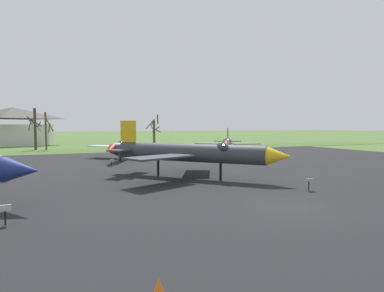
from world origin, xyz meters
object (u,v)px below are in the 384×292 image
object	(u,v)px
jet_fighter_rear_left	(227,143)
traffic_cone	(159,291)
info_placard_front_right	(309,183)
info_placard_rear_center	(5,212)
info_placard_rear_left	(229,156)
info_placard_front_left	(111,162)
jet_fighter_front_left	(124,146)
jet_fighter_front_right	(192,152)
visitor_building	(13,127)

from	to	relation	value
jet_fighter_rear_left	traffic_cone	xyz separation A→B (m)	(-23.92, -38.43, -1.74)
info_placard_front_right	traffic_cone	world-z (taller)	info_placard_front_right
info_placard_rear_center	info_placard_rear_left	world-z (taller)	info_placard_rear_center
info_placard_front_left	info_placard_rear_center	distance (m)	23.29
info_placard_front_right	jet_fighter_rear_left	world-z (taller)	jet_fighter_rear_left
info_placard_front_left	info_placard_front_right	bearing A→B (deg)	-61.31
jet_fighter_rear_left	info_placard_rear_left	xyz separation A→B (m)	(-3.72, -7.22, -1.40)
jet_fighter_rear_left	info_placard_rear_center	bearing A→B (deg)	-135.13
jet_fighter_front_left	traffic_cone	bearing A→B (deg)	-99.68
jet_fighter_rear_left	traffic_cone	size ratio (longest dim) A/B	18.93
jet_fighter_front_right	info_placard_rear_left	xyz separation A→B (m)	(11.03, 12.07, -1.79)
info_placard_front_left	traffic_cone	bearing A→B (deg)	-96.58
jet_fighter_front_left	jet_fighter_rear_left	bearing A→B (deg)	-1.46
jet_fighter_front_right	jet_fighter_front_left	bearing A→B (deg)	97.35
jet_fighter_front_right	jet_fighter_rear_left	distance (m)	24.27
jet_fighter_front_left	jet_fighter_front_right	distance (m)	19.89
traffic_cone	info_placard_rear_left	bearing A→B (deg)	57.08
traffic_cone	visitor_building	bearing A→B (deg)	98.49
traffic_cone	jet_fighter_rear_left	bearing A→B (deg)	58.10
jet_fighter_front_left	info_placard_front_right	bearing A→B (deg)	-73.46
info_placard_front_left	info_placard_rear_center	xyz separation A→B (m)	(-8.59, -21.65, 0.11)
info_placard_rear_center	traffic_cone	xyz separation A→B (m)	(4.98, -9.66, -0.32)
info_placard_front_right	info_placard_rear_center	size ratio (longest dim) A/B	0.91
info_placard_front_left	info_placard_rear_left	size ratio (longest dim) A/B	0.84
jet_fighter_front_left	info_placard_rear_center	size ratio (longest dim) A/B	12.64
jet_fighter_front_right	info_placard_front_right	bearing A→B (deg)	-56.20
info_placard_front_left	jet_fighter_rear_left	distance (m)	21.58
info_placard_front_left	jet_fighter_rear_left	bearing A→B (deg)	19.32
jet_fighter_front_right	info_placard_rear_center	bearing A→B (deg)	-146.18
jet_fighter_front_left	visitor_building	xyz separation A→B (m)	(-19.49, 47.29, 2.83)
info_placard_rear_center	info_placard_rear_left	size ratio (longest dim) A/B	1.01
info_placard_rear_center	info_placard_rear_left	distance (m)	33.15
visitor_building	traffic_cone	xyz separation A→B (m)	(12.86, -86.16, -4.48)
jet_fighter_front_right	jet_fighter_rear_left	size ratio (longest dim) A/B	1.05
info_placard_front_right	jet_fighter_front_right	bearing A→B (deg)	123.80
jet_fighter_front_left	visitor_building	bearing A→B (deg)	112.39
jet_fighter_front_right	info_placard_front_right	size ratio (longest dim) A/B	14.82
info_placard_front_left	info_placard_rear_left	world-z (taller)	info_placard_rear_left
info_placard_front_right	visitor_building	xyz separation A→B (m)	(-27.98, 75.90, 4.21)
info_placard_rear_left	jet_fighter_rear_left	bearing A→B (deg)	62.76
info_placard_front_right	info_placard_rear_center	world-z (taller)	info_placard_rear_center
info_placard_rear_center	jet_fighter_rear_left	xyz separation A→B (m)	(28.90, 28.77, 1.42)
jet_fighter_front_right	visitor_building	xyz separation A→B (m)	(-22.03, 67.02, 2.36)
info_placard_rear_left	jet_fighter_front_left	bearing A→B (deg)	150.56
jet_fighter_front_left	info_placard_front_right	xyz separation A→B (m)	(8.49, -28.61, -1.39)
info_placard_front_right	jet_fighter_rear_left	size ratio (longest dim) A/B	0.07
jet_fighter_front_right	info_placard_front_right	distance (m)	10.85
jet_fighter_front_left	visitor_building	size ratio (longest dim) A/B	0.69
info_placard_rear_center	visitor_building	world-z (taller)	visitor_building
info_placard_rear_center	traffic_cone	bearing A→B (deg)	-62.70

